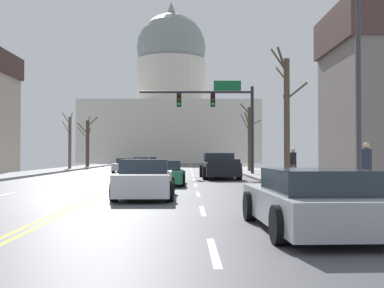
{
  "coord_description": "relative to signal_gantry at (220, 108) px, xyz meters",
  "views": [
    {
      "loc": [
        3.11,
        -15.65,
        1.44
      ],
      "look_at": [
        3.63,
        38.04,
        2.65
      ],
      "focal_mm": 44.84,
      "sensor_mm": 36.0,
      "label": 1
    }
  ],
  "objects": [
    {
      "name": "pedestrian_01",
      "position": [
        3.44,
        -7.4,
        -3.66
      ],
      "size": [
        0.35,
        0.34,
        1.65
      ],
      "color": "#4C4238",
      "rests_on": "ground"
    },
    {
      "name": "sedan_oncoming_00",
      "position": [
        -7.22,
        6.9,
        -4.16
      ],
      "size": [
        2.17,
        4.34,
        1.16
      ],
      "color": "silver",
      "rests_on": "ground"
    },
    {
      "name": "bare_tree_03",
      "position": [
        -13.48,
        20.92,
        -1.84
      ],
      "size": [
        2.35,
        1.78,
        5.74
      ],
      "color": "#423328",
      "rests_on": "ground"
    },
    {
      "name": "sedan_near_02",
      "position": [
        -3.64,
        -16.95,
        -4.1
      ],
      "size": [
        1.97,
        4.5,
        1.29
      ],
      "color": "silver",
      "rests_on": "ground"
    },
    {
      "name": "bare_tree_02",
      "position": [
        2.83,
        -8.68,
        -1.2
      ],
      "size": [
        1.87,
        2.24,
        6.7
      ],
      "color": "#4C3D2D",
      "rests_on": "ground"
    },
    {
      "name": "sedan_near_03",
      "position": [
        0.09,
        -23.99,
        -4.14
      ],
      "size": [
        2.14,
        4.59,
        1.18
      ],
      "color": "#9EA3A8",
      "rests_on": "ground"
    },
    {
      "name": "bare_tree_00",
      "position": [
        2.84,
        5.89,
        -1.84
      ],
      "size": [
        1.76,
        1.92,
        5.57
      ],
      "color": "#4C3D2D",
      "rests_on": "ground"
    },
    {
      "name": "pickup_truck_near_00",
      "position": [
        -0.28,
        -3.65,
        -4.0
      ],
      "size": [
        2.34,
        5.78,
        1.55
      ],
      "color": "black",
      "rests_on": "ground"
    },
    {
      "name": "signal_gantry",
      "position": [
        0.0,
        0.0,
        0.0
      ],
      "size": [
        7.91,
        0.41,
        6.44
      ],
      "color": "#28282D",
      "rests_on": "ground"
    },
    {
      "name": "bare_tree_01",
      "position": [
        -13.58,
        13.24,
        -1.95
      ],
      "size": [
        1.39,
        2.07,
        5.49
      ],
      "color": "brown",
      "rests_on": "ground"
    },
    {
      "name": "sedan_oncoming_01",
      "position": [
        -7.31,
        19.75,
        -4.15
      ],
      "size": [
        2.08,
        4.73,
        1.18
      ],
      "color": "silver",
      "rests_on": "ground"
    },
    {
      "name": "capitol_building",
      "position": [
        -5.34,
        58.75,
        5.41
      ],
      "size": [
        31.48,
        22.07,
        30.96
      ],
      "color": "beige",
      "rests_on": "ground"
    },
    {
      "name": "street_lamp_right",
      "position": [
        2.56,
        -18.88,
        0.56
      ],
      "size": [
        2.42,
        0.24,
        8.73
      ],
      "color": "#333338",
      "rests_on": "ground"
    },
    {
      "name": "ground",
      "position": [
        -5.34,
        -17.36,
        -4.69
      ],
      "size": [
        20.0,
        180.0,
        0.2
      ],
      "color": "#48484D"
    },
    {
      "name": "pedestrian_00",
      "position": [
        3.67,
        -17.29,
        -3.62
      ],
      "size": [
        0.35,
        0.34,
        1.71
      ],
      "color": "#4C4238",
      "rests_on": "ground"
    },
    {
      "name": "sedan_near_01",
      "position": [
        -3.31,
        -10.15,
        -4.15
      ],
      "size": [
        1.96,
        4.48,
        1.18
      ],
      "color": "#1E7247",
      "rests_on": "ground"
    },
    {
      "name": "sedan_oncoming_02",
      "position": [
        -7.04,
        29.39,
        -4.16
      ],
      "size": [
        2.12,
        4.47,
        1.14
      ],
      "color": "black",
      "rests_on": "ground"
    }
  ]
}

